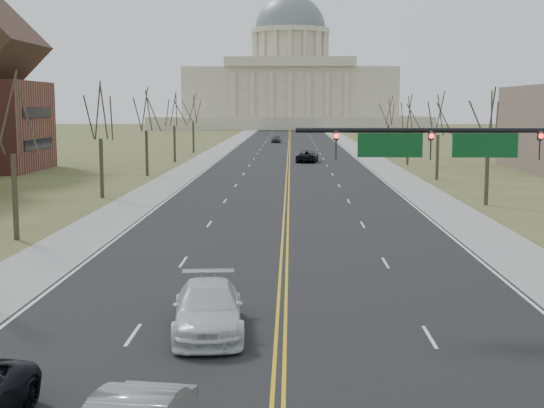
# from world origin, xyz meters

# --- Properties ---
(road) EXTENTS (20.00, 380.00, 0.01)m
(road) POSITION_xyz_m (0.00, 110.00, 0.01)
(road) COLOR black
(road) RESTS_ON ground
(cross_road) EXTENTS (120.00, 14.00, 0.01)m
(cross_road) POSITION_xyz_m (0.00, 6.00, 0.01)
(cross_road) COLOR black
(cross_road) RESTS_ON ground
(sidewalk_left) EXTENTS (4.00, 380.00, 0.03)m
(sidewalk_left) POSITION_xyz_m (-12.00, 110.00, 0.01)
(sidewalk_left) COLOR gray
(sidewalk_left) RESTS_ON ground
(sidewalk_right) EXTENTS (4.00, 380.00, 0.03)m
(sidewalk_right) POSITION_xyz_m (12.00, 110.00, 0.01)
(sidewalk_right) COLOR gray
(sidewalk_right) RESTS_ON ground
(center_line) EXTENTS (0.42, 380.00, 0.01)m
(center_line) POSITION_xyz_m (0.00, 110.00, 0.01)
(center_line) COLOR gold
(center_line) RESTS_ON road
(edge_line_left) EXTENTS (0.15, 380.00, 0.01)m
(edge_line_left) POSITION_xyz_m (-9.80, 110.00, 0.01)
(edge_line_left) COLOR silver
(edge_line_left) RESTS_ON road
(edge_line_right) EXTENTS (0.15, 380.00, 0.01)m
(edge_line_right) POSITION_xyz_m (9.80, 110.00, 0.01)
(edge_line_right) COLOR silver
(edge_line_right) RESTS_ON road
(capitol) EXTENTS (90.00, 60.00, 50.00)m
(capitol) POSITION_xyz_m (0.00, 249.91, 14.20)
(capitol) COLOR beige
(capitol) RESTS_ON ground
(signal_mast) EXTENTS (12.12, 0.44, 7.20)m
(signal_mast) POSITION_xyz_m (7.45, 13.50, 5.76)
(signal_mast) COLOR black
(signal_mast) RESTS_ON ground
(tree_l_0) EXTENTS (3.96, 3.96, 9.00)m
(tree_l_0) POSITION_xyz_m (-15.50, 28.00, 6.94)
(tree_l_0) COLOR #35291F
(tree_l_0) RESTS_ON ground
(tree_r_1) EXTENTS (3.74, 3.74, 8.50)m
(tree_r_1) POSITION_xyz_m (15.50, 44.00, 6.55)
(tree_r_1) COLOR #35291F
(tree_r_1) RESTS_ON ground
(tree_l_1) EXTENTS (3.96, 3.96, 9.00)m
(tree_l_1) POSITION_xyz_m (-15.50, 48.00, 6.94)
(tree_l_1) COLOR #35291F
(tree_l_1) RESTS_ON ground
(tree_r_2) EXTENTS (3.74, 3.74, 8.50)m
(tree_r_2) POSITION_xyz_m (15.50, 64.00, 6.55)
(tree_r_2) COLOR #35291F
(tree_r_2) RESTS_ON ground
(tree_l_2) EXTENTS (3.96, 3.96, 9.00)m
(tree_l_2) POSITION_xyz_m (-15.50, 68.00, 6.94)
(tree_l_2) COLOR #35291F
(tree_l_2) RESTS_ON ground
(tree_r_3) EXTENTS (3.74, 3.74, 8.50)m
(tree_r_3) POSITION_xyz_m (15.50, 84.00, 6.55)
(tree_r_3) COLOR #35291F
(tree_r_3) RESTS_ON ground
(tree_l_3) EXTENTS (3.96, 3.96, 9.00)m
(tree_l_3) POSITION_xyz_m (-15.50, 88.00, 6.94)
(tree_l_3) COLOR #35291F
(tree_l_3) RESTS_ON ground
(tree_r_4) EXTENTS (3.74, 3.74, 8.50)m
(tree_r_4) POSITION_xyz_m (15.50, 104.00, 6.55)
(tree_r_4) COLOR #35291F
(tree_r_4) RESTS_ON ground
(tree_l_4) EXTENTS (3.96, 3.96, 9.00)m
(tree_l_4) POSITION_xyz_m (-15.50, 108.00, 6.94)
(tree_l_4) COLOR #35291F
(tree_l_4) RESTS_ON ground
(car_sb_inner_second) EXTENTS (2.91, 5.95, 1.66)m
(car_sb_inner_second) POSITION_xyz_m (-2.48, 10.34, 0.84)
(car_sb_inner_second) COLOR silver
(car_sb_inner_second) RESTS_ON road
(car_far_nb) EXTENTS (3.35, 6.07, 1.61)m
(car_far_nb) POSITION_xyz_m (2.56, 88.48, 0.82)
(car_far_nb) COLOR black
(car_far_nb) RESTS_ON road
(car_far_sb) EXTENTS (1.98, 4.73, 1.60)m
(car_far_sb) POSITION_xyz_m (-2.77, 141.81, 0.81)
(car_far_sb) COLOR #474A4E
(car_far_sb) RESTS_ON road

